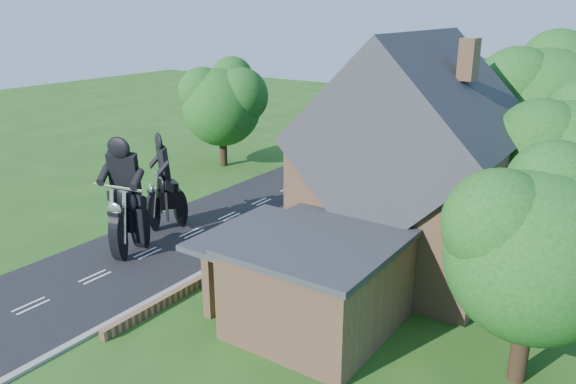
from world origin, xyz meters
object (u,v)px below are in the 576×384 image
Objects in this scene: garden_wall at (282,236)px; motorcycle_follow at (167,214)px; motorcycle_lead at (130,237)px; house at (411,171)px; annex at (316,281)px.

motorcycle_follow reaches higher than garden_wall.
house is at bearing -160.59° from motorcycle_lead.
garden_wall is 8.19m from annex.
garden_wall is 11.97× the size of motorcycle_lead.
motorcycle_lead is at bearing 178.24° from annex.
house reaches higher than motorcycle_follow.
motorcycle_lead is 3.47m from motorcycle_follow.
annex is (5.57, -5.80, 1.57)m from garden_wall.
motorcycle_follow is at bearing -165.32° from house.
house is at bearing 9.17° from garden_wall.
house is 13.28m from motorcycle_lead.
motorcycle_lead is at bearing -149.63° from house.
house reaches higher than garden_wall.
annex is 10.48m from motorcycle_lead.
garden_wall is at bearing -142.57° from motorcycle_lead.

